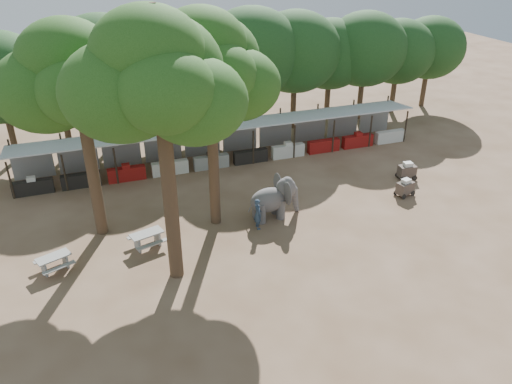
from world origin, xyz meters
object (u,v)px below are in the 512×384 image
object	(u,v)px
yard_tree_back	(205,67)
picnic_table_far	(147,238)
cart_front	(405,187)
yard_tree_center	(155,79)
picnic_table_near	(54,261)
cart_back	(407,171)
yard_tree_left	(74,80)
handler	(258,214)
elephant	(275,198)

from	to	relation	value
yard_tree_back	picnic_table_far	world-z (taller)	yard_tree_back
cart_front	yard_tree_center	bearing A→B (deg)	176.78
picnic_table_near	picnic_table_far	size ratio (longest dim) A/B	0.98
cart_back	yard_tree_left	bearing A→B (deg)	-173.48
yard_tree_left	picnic_table_near	xyz separation A→B (m)	(-2.22, -2.90, -7.70)
yard_tree_back	handler	distance (m)	8.10
yard_tree_left	handler	xyz separation A→B (m)	(8.10, -2.57, -7.32)
yard_tree_back	picnic_table_far	bearing A→B (deg)	-159.81
yard_tree_back	picnic_table_near	world-z (taller)	yard_tree_back
handler	cart_back	xyz separation A→B (m)	(11.11, 2.47, -0.31)
handler	cart_front	world-z (taller)	handler
yard_tree_left	yard_tree_back	world-z (taller)	yard_tree_back
cart_back	yard_tree_back	bearing A→B (deg)	-169.29
elephant	picnic_table_near	world-z (taller)	elephant
handler	picnic_table_near	xyz separation A→B (m)	(-10.33, -0.33, -0.38)
handler	picnic_table_far	bearing A→B (deg)	89.81
picnic_table_far	yard_tree_back	bearing A→B (deg)	4.06
yard_tree_center	elephant	xyz separation A→B (m)	(6.41, 3.29, -8.06)
yard_tree_back	cart_back	bearing A→B (deg)	3.87
cart_front	yard_tree_back	bearing A→B (deg)	160.41
yard_tree_back	cart_back	distance (m)	15.45
yard_tree_center	handler	size ratio (longest dim) A/B	6.86
yard_tree_back	handler	world-z (taller)	yard_tree_back
yard_tree_back	picnic_table_far	size ratio (longest dim) A/B	5.77
yard_tree_left	picnic_table_far	xyz separation A→B (m)	(2.21, -2.39, -7.67)
elephant	handler	distance (m)	1.59
handler	cart_front	xyz separation A→B (m)	(9.66, 0.55, -0.34)
picnic_table_near	picnic_table_far	distance (m)	4.47
yard_tree_center	handler	distance (m)	10.07
yard_tree_left	yard_tree_back	size ratio (longest dim) A/B	0.97
picnic_table_near	cart_back	distance (m)	21.61
elephant	picnic_table_far	bearing A→B (deg)	-178.05
elephant	yard_tree_center	bearing A→B (deg)	-156.29
yard_tree_left	cart_back	xyz separation A→B (m)	(19.21, -0.11, -7.63)
elephant	picnic_table_near	distance (m)	11.71
elephant	cart_front	xyz separation A→B (m)	(8.36, -0.32, -0.61)
yard_tree_center	picnic_table_far	bearing A→B (deg)	106.80
elephant	handler	size ratio (longest dim) A/B	1.72
cart_back	cart_front	bearing A→B (deg)	-120.13
picnic_table_far	cart_back	xyz separation A→B (m)	(17.00, 2.29, 0.04)
yard_tree_center	cart_back	world-z (taller)	yard_tree_center
yard_tree_left	cart_back	distance (m)	20.67
picnic_table_near	picnic_table_far	bearing A→B (deg)	-15.50
yard_tree_left	yard_tree_center	xyz separation A→B (m)	(3.00, -5.00, 1.01)
elephant	yard_tree_left	bearing A→B (deg)	166.23
handler	elephant	bearing A→B (deg)	-54.95
yard_tree_back	cart_front	distance (m)	14.27
picnic_table_near	handler	bearing A→B (deg)	-20.21
yard_tree_back	cart_front	bearing A→B (deg)	-4.98
elephant	cart_back	distance (m)	9.95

